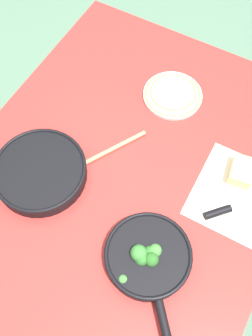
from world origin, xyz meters
name	(u,v)px	position (x,y,z in m)	size (l,w,h in m)	color
ground_plane	(126,239)	(0.00, 0.00, 0.00)	(14.00, 14.00, 0.00)	#51755B
dining_table_red	(126,181)	(0.00, 0.00, 0.69)	(1.28, 1.01, 0.77)	#B72D28
skillet_broccoli	(148,257)	(-0.22, -0.19, 0.80)	(0.32, 0.30, 0.08)	black
skillet_eggs	(40,172)	(-0.15, 0.23, 0.79)	(0.36, 0.32, 0.05)	black
wooden_spoon	(88,162)	(-0.03, 0.12, 0.78)	(0.32, 0.20, 0.02)	tan
parchment_sheet	(235,194)	(0.10, -0.34, 0.77)	(0.29, 0.25, 0.00)	silver
grater_knife	(232,208)	(0.04, -0.34, 0.78)	(0.21, 0.19, 0.02)	silver
cheese_block	(242,172)	(0.16, -0.33, 0.79)	(0.10, 0.08, 0.05)	#EFD67A
dinner_plate_stack	(173,94)	(0.34, 0.00, 0.78)	(0.21, 0.21, 0.03)	silver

